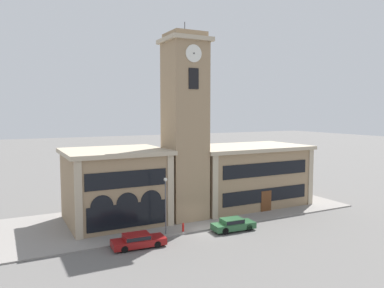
{
  "coord_description": "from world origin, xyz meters",
  "views": [
    {
      "loc": [
        -18.52,
        -32.53,
        12.2
      ],
      "look_at": [
        -0.18,
        2.93,
        8.73
      ],
      "focal_mm": 35.0,
      "sensor_mm": 36.0,
      "label": 1
    }
  ],
  "objects_px": {
    "parked_car_mid": "(233,224)",
    "street_lamp": "(166,197)",
    "parked_car_near": "(138,240)",
    "fire_hydrant": "(183,227)"
  },
  "relations": [
    {
      "from": "parked_car_mid",
      "to": "street_lamp",
      "type": "bearing_deg",
      "value": 168.13
    },
    {
      "from": "parked_car_near",
      "to": "fire_hydrant",
      "type": "height_order",
      "value": "parked_car_near"
    },
    {
      "from": "fire_hydrant",
      "to": "parked_car_mid",
      "type": "bearing_deg",
      "value": -19.87
    },
    {
      "from": "parked_car_near",
      "to": "parked_car_mid",
      "type": "xyz_separation_m",
      "value": [
        10.22,
        -0.0,
        0.04
      ]
    },
    {
      "from": "parked_car_mid",
      "to": "fire_hydrant",
      "type": "relative_size",
      "value": 5.26
    },
    {
      "from": "parked_car_mid",
      "to": "fire_hydrant",
      "type": "xyz_separation_m",
      "value": [
        -4.84,
        1.75,
        -0.12
      ]
    },
    {
      "from": "parked_car_near",
      "to": "street_lamp",
      "type": "xyz_separation_m",
      "value": [
        3.52,
        1.85,
        3.2
      ]
    },
    {
      "from": "parked_car_near",
      "to": "fire_hydrant",
      "type": "relative_size",
      "value": 5.66
    },
    {
      "from": "parked_car_mid",
      "to": "street_lamp",
      "type": "relative_size",
      "value": 0.82
    },
    {
      "from": "parked_car_near",
      "to": "fire_hydrant",
      "type": "xyz_separation_m",
      "value": [
        5.39,
        1.75,
        -0.08
      ]
    }
  ]
}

